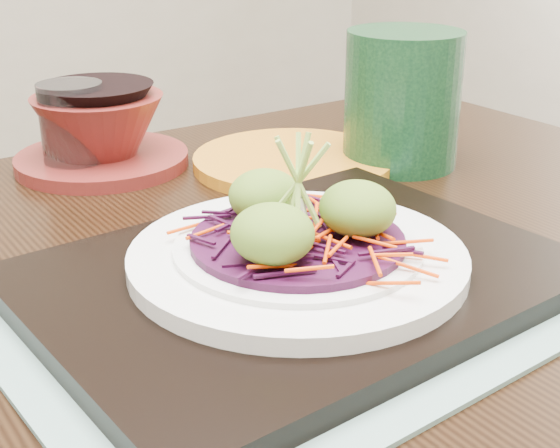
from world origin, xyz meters
TOP-DOWN VIEW (x-y plane):
  - dining_table at (0.05, -0.01)m, footprint 1.13×0.78m
  - placemat at (0.08, -0.07)m, footprint 0.42×0.33m
  - serving_tray at (0.08, -0.07)m, footprint 0.36×0.27m
  - white_plate at (0.08, -0.07)m, footprint 0.23×0.23m
  - cabbage_bed at (0.08, -0.07)m, footprint 0.15×0.15m
  - carrot_julienne at (0.08, -0.07)m, footprint 0.18×0.18m
  - guacamole_scoops at (0.08, -0.07)m, footprint 0.13×0.11m
  - scallion_garnish at (0.08, -0.07)m, footprint 0.05×0.05m
  - water_glass at (0.07, 0.27)m, footprint 0.08×0.08m
  - terracotta_bowl_set at (0.10, 0.27)m, footprint 0.20×0.20m
  - yellow_plate at (0.25, 0.15)m, footprint 0.27×0.27m
  - green_jar at (0.35, 0.09)m, footprint 0.14×0.14m

SIDE VIEW (x-z plane):
  - dining_table at x=0.05m, z-range 0.25..0.94m
  - placemat at x=0.08m, z-range 0.69..0.69m
  - yellow_plate at x=0.25m, z-range 0.69..0.70m
  - serving_tray at x=0.08m, z-range 0.69..0.71m
  - white_plate at x=0.08m, z-range 0.70..0.72m
  - terracotta_bowl_set at x=0.10m, z-range 0.68..0.76m
  - cabbage_bed at x=0.08m, z-range 0.72..0.73m
  - water_glass at x=0.07m, z-range 0.69..0.78m
  - carrot_julienne at x=0.08m, z-range 0.73..0.74m
  - guacamole_scoops at x=0.08m, z-range 0.73..0.77m
  - green_jar at x=0.35m, z-range 0.69..0.82m
  - scallion_garnish at x=0.08m, z-range 0.72..0.80m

